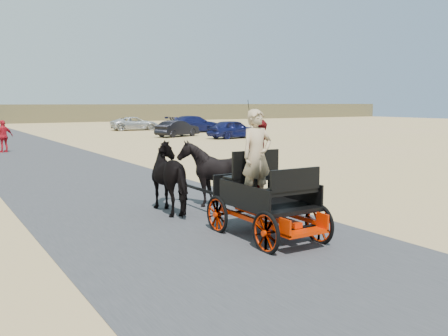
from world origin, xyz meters
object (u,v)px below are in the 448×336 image
car_b (177,129)px  car_d (135,124)px  horse_right (214,174)px  pedestrian (4,136)px  car_a (233,129)px  car_c (195,124)px  horse_left (174,178)px  carriage (266,219)px

car_b → car_d: size_ratio=0.83×
horse_right → pedestrian: bearing=-81.9°
car_a → car_c: (1.03, 8.11, 0.05)m
car_a → car_b: bearing=30.9°
car_a → horse_left: bearing=139.1°
horse_left → car_b: 27.16m
horse_left → pedestrian: size_ratio=1.16×
horse_right → car_c: horse_right is taller
carriage → pedestrian: (-2.01, 20.93, 0.50)m
carriage → horse_right: size_ratio=1.41×
horse_right → car_a: bearing=-123.4°
horse_left → car_a: bearing=-125.4°
horse_left → pedestrian: bearing=-85.4°
horse_right → car_d: 36.60m
carriage → car_c: 35.19m
car_d → car_c: bearing=-145.8°
horse_left → car_d: horse_left is taller
horse_left → car_c: 32.76m
car_b → car_c: bearing=-62.7°
carriage → car_a: car_a is taller
horse_right → car_c: size_ratio=0.33×
horse_left → pedestrian: 17.99m
horse_right → car_d: size_ratio=0.37×
carriage → horse_left: horse_left is taller
horse_right → car_b: (10.81, 24.40, -0.22)m
horse_right → pedestrian: size_ratio=0.98×
car_b → car_d: bearing=-24.4°
horse_left → pedestrian: pedestrian is taller
horse_right → car_c: (14.62, 28.75, -0.11)m
car_a → car_b: car_a is taller
pedestrian → horse_left: bearing=74.8°
pedestrian → car_d: bearing=-149.3°
horse_left → horse_right: bearing=-180.0°
car_d → car_a: bearing=-165.2°
pedestrian → car_b: pedestrian is taller
pedestrian → car_b: bearing=-174.0°
horse_left → horse_right: size_ratio=1.18×
carriage → horse_left: size_ratio=1.20×
car_a → car_d: (-2.25, 14.17, -0.05)m
pedestrian → car_c: pedestrian is taller
pedestrian → car_a: bearing=169.7°
horse_left → carriage: bearing=100.4°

